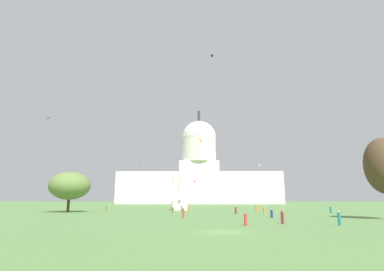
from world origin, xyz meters
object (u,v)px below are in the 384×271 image
object	(u,v)px
person_olive_near_tree_west	(173,210)
person_olive_mid_left	(182,209)
person_orange_back_left	(264,210)
person_orange_deep_crowd	(282,215)
kite_lime_low	(173,180)
tree_east_near	(384,166)
person_red_lawn_far_right	(183,213)
capitol_building	(199,174)
person_navy_edge_east	(272,214)
person_maroon_front_left	(282,218)
kite_cyan_mid	(256,137)
person_maroon_back_center	(236,210)
kite_violet_mid	(182,141)
kite_black_high	(212,56)
kite_white_mid	(259,165)
person_orange_aisle_center	(189,209)
person_teal_back_right	(331,210)
tree_west_near	(70,186)
person_red_front_center	(246,219)
person_teal_front_right	(339,219)
event_tent	(179,201)
kite_blue_low	(181,182)
kite_orange_mid	(201,141)
kite_yellow_high_b	(200,139)
kite_gold_mid	(206,170)
kite_magenta_low	(195,181)
kite_red_mid	(140,161)
person_olive_mid_center	(106,208)
kite_pink_mid	(240,140)

from	to	relation	value
person_olive_near_tree_west	person_olive_mid_left	distance (m)	11.88
person_orange_back_left	person_olive_near_tree_west	bearing A→B (deg)	92.90
person_orange_deep_crowd	kite_lime_low	distance (m)	42.16
tree_east_near	person_red_lawn_far_right	size ratio (longest dim) A/B	7.71
capitol_building	person_navy_edge_east	bearing A→B (deg)	-85.76
person_maroon_front_left	person_olive_mid_left	bearing A→B (deg)	-92.30
person_olive_near_tree_west	kite_cyan_mid	world-z (taller)	kite_cyan_mid
person_orange_back_left	person_maroon_back_center	bearing A→B (deg)	115.49
person_olive_near_tree_west	kite_violet_mid	xyz separation A→B (m)	(-2.54, 87.15, 32.71)
tree_east_near	person_orange_back_left	size ratio (longest dim) A/B	8.93
person_maroon_front_left	kite_black_high	xyz separation A→B (m)	(-5.39, 68.56, 57.44)
kite_white_mid	kite_black_high	bearing A→B (deg)	58.84
person_orange_aisle_center	kite_white_mid	bearing A→B (deg)	-105.47
kite_lime_low	kite_black_high	xyz separation A→B (m)	(12.70, 23.86, 49.71)
person_maroon_back_center	person_navy_edge_east	world-z (taller)	person_maroon_back_center
tree_east_near	kite_cyan_mid	xyz separation A→B (m)	(-0.63, 104.45, 26.34)
kite_black_high	capitol_building	bearing A→B (deg)	-3.26
person_teal_back_right	tree_east_near	bearing A→B (deg)	-38.33
capitol_building	kite_black_high	size ratio (longest dim) A/B	108.51
person_orange_deep_crowd	tree_west_near	bearing A→B (deg)	5.35
person_red_front_center	person_teal_front_right	world-z (taller)	person_teal_front_right
person_olive_near_tree_west	kite_lime_low	distance (m)	16.61
event_tent	person_olive_mid_left	distance (m)	9.66
person_olive_mid_left	person_maroon_front_left	size ratio (longest dim) A/B	0.88
kite_cyan_mid	kite_blue_low	distance (m)	54.64
person_red_lawn_far_right	kite_orange_mid	world-z (taller)	kite_orange_mid
capitol_building	person_olive_near_tree_west	distance (m)	142.97
person_orange_back_left	kite_yellow_high_b	xyz separation A→B (m)	(-14.18, 93.29, 35.55)
kite_lime_low	kite_cyan_mid	size ratio (longest dim) A/B	3.15
kite_lime_low	kite_black_high	distance (m)	56.59
person_red_front_center	kite_blue_low	bearing A→B (deg)	-51.89
capitol_building	kite_yellow_high_b	size ratio (longest dim) A/B	42.33
person_teal_front_right	kite_white_mid	distance (m)	106.88
kite_cyan_mid	kite_gold_mid	distance (m)	31.38
person_teal_front_right	person_navy_edge_east	bearing A→B (deg)	57.68
person_maroon_back_center	kite_orange_mid	distance (m)	85.10
event_tent	kite_lime_low	bearing A→B (deg)	-109.78
capitol_building	tree_west_near	xyz separation A→B (m)	(-33.40, -136.02, -14.17)
kite_magenta_low	kite_black_high	distance (m)	76.19
person_maroon_front_left	kite_black_high	bearing A→B (deg)	-108.09
person_red_front_center	person_maroon_front_left	distance (m)	5.82
kite_red_mid	kite_lime_low	distance (m)	98.19
person_olive_mid_left	person_olive_mid_center	size ratio (longest dim) A/B	0.97
person_maroon_back_center	person_red_front_center	bearing A→B (deg)	-22.52
capitol_building	event_tent	world-z (taller)	capitol_building
tree_east_near	kite_pink_mid	world-z (taller)	kite_pink_mid
person_olive_mid_left	person_maroon_front_left	distance (m)	44.71
kite_orange_mid	kite_gold_mid	distance (m)	18.32
person_red_lawn_far_right	kite_violet_mid	bearing A→B (deg)	22.74
person_olive_mid_left	kite_lime_low	distance (m)	8.72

